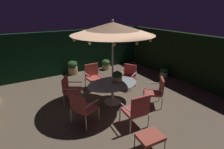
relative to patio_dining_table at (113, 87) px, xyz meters
The scene contains 16 objects.
ground_plane 0.66m from the patio_dining_table, behind, with size 8.51×7.80×0.02m, color brown.
hedge_backdrop_rear 3.81m from the patio_dining_table, 93.47° to the left, with size 8.51×0.30×2.13m, color black.
hedge_backdrop_right 3.90m from the patio_dining_table, ahead, with size 0.30×7.80×2.13m, color black.
patio_dining_table is the anchor object (origin of this frame).
patio_umbrella 1.93m from the patio_dining_table, 153.75° to the right, with size 2.58×2.58×2.81m.
centerpiece_planter 0.41m from the patio_dining_table, 18.51° to the right, with size 0.34×0.34×0.44m.
patio_chair_north 1.47m from the patio_dining_table, 156.08° to the right, with size 0.77×0.79×1.00m.
patio_chair_northeast 1.48m from the patio_dining_table, 94.45° to the right, with size 0.67×0.65×1.02m.
patio_chair_east 1.47m from the patio_dining_table, 36.67° to the right, with size 0.81×0.80×0.98m.
patio_chair_southeast 1.47m from the patio_dining_table, 32.23° to the left, with size 0.80×0.80×0.95m.
patio_chair_south 1.48m from the patio_dining_table, 91.79° to the left, with size 0.68×0.61×0.99m.
patio_chair_southwest 1.47m from the patio_dining_table, 148.77° to the left, with size 0.80×0.82×0.94m.
ottoman_footrest 2.35m from the patio_dining_table, 99.21° to the right, with size 0.61×0.49×0.41m.
potted_plant_left_near 3.44m from the patio_dining_table, 12.91° to the left, with size 0.38×0.38×0.51m.
potted_plant_right_far 3.58m from the patio_dining_table, 65.28° to the left, with size 0.46×0.45×0.55m.
potted_plant_back_right 3.49m from the patio_dining_table, 94.84° to the left, with size 0.50×0.50×0.69m.
Camera 1 is at (-2.45, -4.54, 3.08)m, focal length 27.11 mm.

